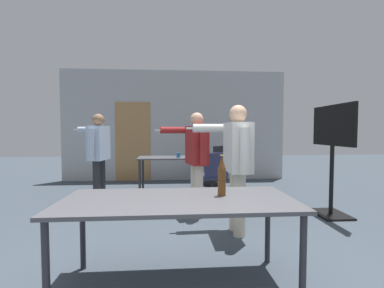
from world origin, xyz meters
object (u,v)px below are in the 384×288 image
Objects in this scene: person_right_polo at (98,150)px; office_chair_far_left at (214,166)px; office_chair_far_right at (213,178)px; beer_bottle at (222,177)px; person_left_plaid at (196,153)px; drink_cup at (178,155)px; person_near_casual at (237,157)px; tv_screen at (332,148)px.

office_chair_far_left is (2.32, 1.40, -0.51)m from person_right_polo.
office_chair_far_right is 2.66m from beer_bottle.
person_left_plaid reaches higher than drink_cup.
office_chair_far_right reaches higher than drink_cup.
tv_screen is at bearing -72.36° from person_near_casual.
office_chair_far_right is 2.59× the size of beer_bottle.
office_chair_far_left is 2.71× the size of beer_bottle.
office_chair_far_right is at bearing -79.65° from person_right_polo.
person_left_plaid reaches higher than office_chair_far_right.
drink_cup is (-0.31, 3.26, -0.11)m from beer_bottle.
drink_cup is (-2.31, 1.68, -0.25)m from tv_screen.
drink_cup is (-0.87, -0.70, 0.34)m from office_chair_far_left.
person_left_plaid is (-2.06, 0.29, -0.09)m from tv_screen.
beer_bottle is (-0.55, -3.96, 0.46)m from office_chair_far_left.
beer_bottle is at bearing -108.67° from office_chair_far_right.
person_right_polo is at bearing 52.90° from person_left_plaid.
person_near_casual is at bearing -116.54° from person_right_polo.
office_chair_far_right is at bearing -43.06° from person_left_plaid.
person_right_polo is (-3.77, 0.97, -0.08)m from tv_screen.
person_near_casual is 2.36m from drink_cup.
office_chair_far_right is (0.38, 0.72, -0.53)m from person_left_plaid.
person_left_plaid is 0.98× the size of person_near_casual.
tv_screen reaches higher than person_right_polo.
tv_screen reaches higher than beer_bottle.
tv_screen is 2.06m from office_chair_far_right.
office_chair_far_right is 0.99m from drink_cup.
person_right_polo is 1.69× the size of office_chair_far_left.
tv_screen is 4.84× the size of beer_bottle.
tv_screen is at bearing -95.16° from person_right_polo.
person_near_casual is at bearing -70.42° from tv_screen.
tv_screen is 1.05× the size of person_right_polo.
office_chair_far_left is at bearing 82.06° from beer_bottle.
office_chair_far_right is at bearing -141.87° from office_chair_far_left.
office_chair_far_right is (2.09, 0.04, -0.54)m from person_right_polo.
person_near_casual is (0.44, -0.87, 0.01)m from person_left_plaid.
beer_bottle is at bearing 157.55° from person_near_casual.
drink_cup is at bearing 121.76° from office_chair_far_right.
office_chair_far_right is (-1.68, 1.01, -0.63)m from tv_screen.
person_near_casual is at bearing -99.59° from office_chair_far_right.
tv_screen is 2.08m from person_left_plaid.
office_chair_far_left is at bearing -31.73° from person_left_plaid.
person_left_plaid is at bearing -148.49° from office_chair_far_left.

